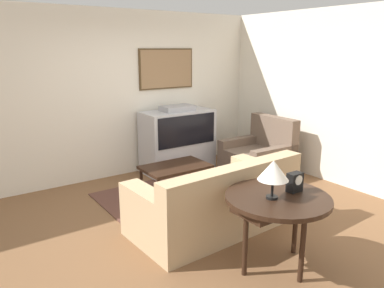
{
  "coord_description": "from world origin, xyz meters",
  "views": [
    {
      "loc": [
        -2.48,
        -3.58,
        2.1
      ],
      "look_at": [
        0.5,
        0.72,
        0.75
      ],
      "focal_mm": 35.0,
      "sensor_mm": 36.0,
      "label": 1
    }
  ],
  "objects_px": {
    "armchair": "(259,157)",
    "console_table": "(278,203)",
    "table_lamp": "(273,171)",
    "mantel_clock": "(295,182)",
    "tv": "(178,140)",
    "coffee_table": "(176,169)",
    "couch": "(216,203)"
  },
  "relations": [
    {
      "from": "armchair",
      "to": "console_table",
      "type": "distance_m",
      "value": 2.85
    },
    {
      "from": "table_lamp",
      "to": "armchair",
      "type": "bearing_deg",
      "value": 47.36
    },
    {
      "from": "console_table",
      "to": "mantel_clock",
      "type": "height_order",
      "value": "mantel_clock"
    },
    {
      "from": "mantel_clock",
      "to": "armchair",
      "type": "bearing_deg",
      "value": 52.23
    },
    {
      "from": "console_table",
      "to": "table_lamp",
      "type": "xyz_separation_m",
      "value": [
        -0.09,
        -0.0,
        0.34
      ]
    },
    {
      "from": "tv",
      "to": "console_table",
      "type": "bearing_deg",
      "value": -105.17
    },
    {
      "from": "tv",
      "to": "table_lamp",
      "type": "xyz_separation_m",
      "value": [
        -0.93,
        -3.08,
        0.47
      ]
    },
    {
      "from": "coffee_table",
      "to": "mantel_clock",
      "type": "relative_size",
      "value": 5.02
    },
    {
      "from": "tv",
      "to": "table_lamp",
      "type": "height_order",
      "value": "tv"
    },
    {
      "from": "coffee_table",
      "to": "mantel_clock",
      "type": "xyz_separation_m",
      "value": [
        0.02,
        -2.14,
        0.44
      ]
    },
    {
      "from": "couch",
      "to": "coffee_table",
      "type": "bearing_deg",
      "value": -100.88
    },
    {
      "from": "console_table",
      "to": "mantel_clock",
      "type": "distance_m",
      "value": 0.27
    },
    {
      "from": "coffee_table",
      "to": "console_table",
      "type": "relative_size",
      "value": 0.96
    },
    {
      "from": "mantel_clock",
      "to": "tv",
      "type": "bearing_deg",
      "value": 78.68
    },
    {
      "from": "tv",
      "to": "armchair",
      "type": "distance_m",
      "value": 1.43
    },
    {
      "from": "tv",
      "to": "console_table",
      "type": "height_order",
      "value": "tv"
    },
    {
      "from": "armchair",
      "to": "couch",
      "type": "bearing_deg",
      "value": -56.8
    },
    {
      "from": "couch",
      "to": "coffee_table",
      "type": "height_order",
      "value": "couch"
    },
    {
      "from": "table_lamp",
      "to": "tv",
      "type": "bearing_deg",
      "value": 73.26
    },
    {
      "from": "couch",
      "to": "table_lamp",
      "type": "height_order",
      "value": "table_lamp"
    },
    {
      "from": "armchair",
      "to": "coffee_table",
      "type": "xyz_separation_m",
      "value": [
        -1.67,
        0.02,
        0.1
      ]
    },
    {
      "from": "couch",
      "to": "armchair",
      "type": "height_order",
      "value": "armchair"
    },
    {
      "from": "couch",
      "to": "coffee_table",
      "type": "relative_size",
      "value": 2.09
    },
    {
      "from": "armchair",
      "to": "table_lamp",
      "type": "bearing_deg",
      "value": -41.28
    },
    {
      "from": "coffee_table",
      "to": "mantel_clock",
      "type": "height_order",
      "value": "mantel_clock"
    },
    {
      "from": "coffee_table",
      "to": "armchair",
      "type": "bearing_deg",
      "value": -0.56
    },
    {
      "from": "armchair",
      "to": "coffee_table",
      "type": "bearing_deg",
      "value": -89.19
    },
    {
      "from": "armchair",
      "to": "coffee_table",
      "type": "relative_size",
      "value": 1.05
    },
    {
      "from": "mantel_clock",
      "to": "couch",
      "type": "bearing_deg",
      "value": 101.08
    },
    {
      "from": "tv",
      "to": "coffee_table",
      "type": "distance_m",
      "value": 1.15
    },
    {
      "from": "couch",
      "to": "tv",
      "type": "bearing_deg",
      "value": -113.64
    },
    {
      "from": "coffee_table",
      "to": "console_table",
      "type": "distance_m",
      "value": 2.16
    }
  ]
}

